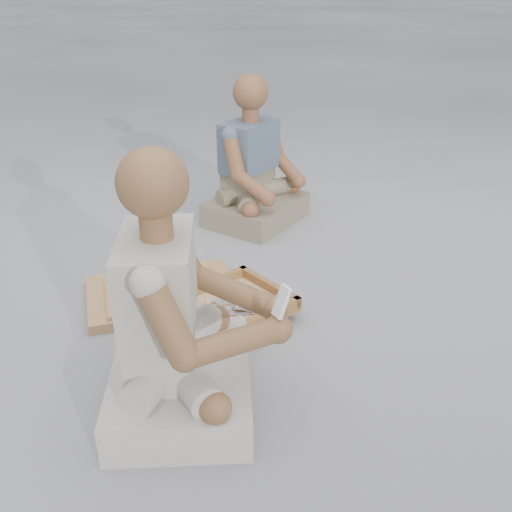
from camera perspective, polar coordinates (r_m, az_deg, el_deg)
name	(u,v)px	position (r m, az deg, el deg)	size (l,w,h in m)	color
ground	(280,337)	(2.34, 2.39, -8.12)	(60.00, 60.00, 0.00)	#A2A1A7
carved_panel	(163,293)	(2.63, -9.30, -3.72)	(0.66, 0.44, 0.04)	#9B603C
tool_tray	(229,307)	(2.41, -2.75, -5.16)	(0.57, 0.50, 0.06)	brown
chisel_0	(254,296)	(2.48, -0.23, -4.01)	(0.14, 0.19, 0.02)	silver
chisel_1	(271,310)	(2.36, 1.51, -5.41)	(0.18, 0.15, 0.02)	silver
chisel_2	(233,328)	(2.27, -2.30, -7.19)	(0.15, 0.19, 0.02)	silver
chisel_3	(255,300)	(2.43, -0.12, -4.39)	(0.21, 0.09, 0.02)	silver
chisel_4	(241,318)	(2.33, -1.52, -6.25)	(0.08, 0.22, 0.02)	silver
chisel_5	(273,309)	(2.37, 1.71, -5.33)	(0.20, 0.11, 0.02)	silver
chisel_6	(267,315)	(2.34, 1.14, -5.92)	(0.16, 0.18, 0.02)	silver
chisel_7	(239,308)	(2.39, -1.75, -5.20)	(0.22, 0.04, 0.02)	silver
chisel_8	(238,300)	(2.44, -1.76, -4.41)	(0.18, 0.16, 0.02)	silver
chisel_9	(225,298)	(2.46, -3.13, -4.20)	(0.22, 0.05, 0.02)	silver
chisel_10	(208,308)	(2.40, -4.86, -5.20)	(0.09, 0.21, 0.02)	silver
chisel_11	(256,313)	(2.36, 0.04, -5.69)	(0.21, 0.09, 0.02)	silver
wood_chip_0	(288,345)	(2.30, 3.22, -8.90)	(0.02, 0.01, 0.00)	tan
wood_chip_1	(186,332)	(2.39, -7.01, -7.52)	(0.02, 0.01, 0.00)	tan
wood_chip_2	(243,312)	(2.50, -1.31, -5.63)	(0.02, 0.01, 0.00)	tan
wood_chip_3	(184,310)	(2.53, -7.21, -5.42)	(0.02, 0.01, 0.00)	tan
wood_chip_4	(173,340)	(2.35, -8.35, -8.34)	(0.02, 0.01, 0.00)	tan
wood_chip_5	(176,331)	(2.40, -7.97, -7.46)	(0.02, 0.01, 0.00)	tan
wood_chip_6	(194,290)	(2.68, -6.20, -3.35)	(0.02, 0.01, 0.00)	tan
wood_chip_7	(276,308)	(2.53, 2.01, -5.21)	(0.02, 0.01, 0.00)	tan
wood_chip_8	(203,351)	(2.27, -5.36, -9.44)	(0.02, 0.01, 0.00)	tan
craftsman	(176,327)	(1.87, -7.99, -7.08)	(0.69, 0.71, 0.91)	#BCB6AE
companion	(254,175)	(3.30, -0.17, 8.11)	(0.68, 0.65, 0.84)	gray
mobile_phone	(282,301)	(1.76, 2.57, -4.56)	(0.05, 0.05, 0.10)	white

